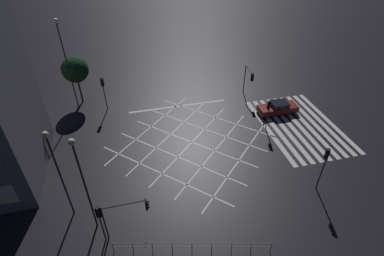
{
  "coord_description": "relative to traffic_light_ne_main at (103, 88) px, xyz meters",
  "views": [
    {
      "loc": [
        -22.71,
        5.62,
        19.25
      ],
      "look_at": [
        0.0,
        0.0,
        1.79
      ],
      "focal_mm": 28.0,
      "sensor_mm": 36.0,
      "label": 1
    }
  ],
  "objects": [
    {
      "name": "pedestrian_railing",
      "position": [
        -19.75,
        -5.31,
        -2.26
      ],
      "size": [
        2.64,
        10.52,
        1.05
      ],
      "rotation": [
        0.0,
        0.0,
        -1.81
      ],
      "color": "gray",
      "rests_on": "ground_plane"
    },
    {
      "name": "street_lamp_far",
      "position": [
        1.54,
        3.34,
        4.26
      ],
      "size": [
        0.53,
        0.53,
        10.33
      ],
      "color": "#2D2D30",
      "rests_on": "ground_plane"
    },
    {
      "name": "street_lamp_east",
      "position": [
        -15.97,
        1.07,
        2.43
      ],
      "size": [
        0.43,
        0.43,
        8.28
      ],
      "color": "#2D2D30",
      "rests_on": "ground_plane"
    },
    {
      "name": "traffic_light_se_main",
      "position": [
        -1.04,
        -17.03,
        -0.26
      ],
      "size": [
        2.4,
        0.36,
        3.64
      ],
      "rotation": [
        0.0,
        0.0,
        3.14
      ],
      "color": "#2D2D30",
      "rests_on": "ground_plane"
    },
    {
      "name": "traffic_light_nw_main",
      "position": [
        -17.27,
        0.46,
        -0.46
      ],
      "size": [
        0.39,
        0.36,
        3.44
      ],
      "color": "#2D2D30",
      "rests_on": "ground_plane"
    },
    {
      "name": "street_lamp_west",
      "position": [
        -14.37,
        2.84,
        2.18
      ],
      "size": [
        0.42,
        0.42,
        7.96
      ],
      "color": "#2D2D30",
      "rests_on": "ground_plane"
    },
    {
      "name": "traffic_light_nw_cross",
      "position": [
        -17.28,
        -1.51,
        -0.39
      ],
      "size": [
        0.36,
        3.23,
        3.41
      ],
      "rotation": [
        0.0,
        0.0,
        -1.57
      ],
      "color": "#2D2D30",
      "rests_on": "ground_plane"
    },
    {
      "name": "traffic_light_median_south",
      "position": [
        -7.78,
        -16.33,
        -0.46
      ],
      "size": [
        0.36,
        0.39,
        3.44
      ],
      "rotation": [
        0.0,
        0.0,
        1.57
      ],
      "color": "#2D2D30",
      "rests_on": "ground_plane"
    },
    {
      "name": "ground_plane",
      "position": [
        -8.19,
        -8.17,
        -2.93
      ],
      "size": [
        200.0,
        200.0,
        0.0
      ],
      "primitive_type": "plane",
      "color": "black"
    },
    {
      "name": "street_tree_near",
      "position": [
        2.68,
        2.89,
        1.29
      ],
      "size": [
        3.02,
        3.02,
        5.74
      ],
      "color": "#38281C",
      "rests_on": "ground_plane"
    },
    {
      "name": "road_markings",
      "position": [
        -7.87,
        -16.48,
        -2.92
      ],
      "size": [
        17.44,
        24.59,
        0.01
      ],
      "color": "silver",
      "rests_on": "ground_plane"
    },
    {
      "name": "waiting_car",
      "position": [
        -5.28,
        -19.04,
        -2.29
      ],
      "size": [
        1.72,
        4.54,
        1.35
      ],
      "rotation": [
        0.0,
        0.0,
        1.57
      ],
      "color": "maroon",
      "rests_on": "ground_plane"
    },
    {
      "name": "traffic_light_sw_cross",
      "position": [
        -16.63,
        -16.82,
        0.18
      ],
      "size": [
        0.36,
        0.39,
        4.36
      ],
      "rotation": [
        0.0,
        0.0,
        1.57
      ],
      "color": "#2D2D30",
      "rests_on": "ground_plane"
    },
    {
      "name": "traffic_light_ne_main",
      "position": [
        0.0,
        0.0,
        0.0
      ],
      "size": [
        0.39,
        0.36,
        4.1
      ],
      "rotation": [
        0.0,
        0.0,
        3.14
      ],
      "color": "#2D2D30",
      "rests_on": "ground_plane"
    }
  ]
}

